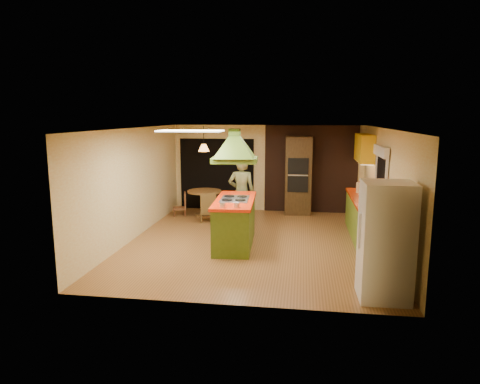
% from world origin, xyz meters
% --- Properties ---
extents(ground, '(6.50, 6.50, 0.00)m').
position_xyz_m(ground, '(0.00, 0.00, 0.00)').
color(ground, '#986332').
rests_on(ground, ground).
extents(room_walls, '(5.50, 6.50, 6.50)m').
position_xyz_m(room_walls, '(0.00, 0.00, 1.25)').
color(room_walls, beige).
rests_on(room_walls, ground).
extents(ceiling_plane, '(6.50, 6.50, 0.00)m').
position_xyz_m(ceiling_plane, '(0.00, 0.00, 2.50)').
color(ceiling_plane, silver).
rests_on(ceiling_plane, room_walls).
extents(brick_panel, '(2.64, 0.03, 2.50)m').
position_xyz_m(brick_panel, '(1.25, 3.23, 1.25)').
color(brick_panel, '#381E14').
rests_on(brick_panel, ground).
extents(nook_opening, '(2.20, 0.03, 2.10)m').
position_xyz_m(nook_opening, '(-1.50, 3.23, 1.05)').
color(nook_opening, black).
rests_on(nook_opening, ground).
extents(right_counter, '(0.62, 3.05, 0.92)m').
position_xyz_m(right_counter, '(2.45, 0.60, 0.46)').
color(right_counter, olive).
rests_on(right_counter, ground).
extents(upper_cabinets, '(0.34, 1.40, 0.70)m').
position_xyz_m(upper_cabinets, '(2.57, 2.20, 1.95)').
color(upper_cabinets, yellow).
rests_on(upper_cabinets, room_walls).
extents(window_right, '(0.12, 1.35, 1.06)m').
position_xyz_m(window_right, '(2.70, 0.40, 1.77)').
color(window_right, black).
rests_on(window_right, room_walls).
extents(fluor_panel, '(1.20, 0.60, 0.03)m').
position_xyz_m(fluor_panel, '(-1.10, -1.20, 2.48)').
color(fluor_panel, white).
rests_on(fluor_panel, ceiling_plane).
extents(kitchen_island, '(0.93, 2.07, 1.02)m').
position_xyz_m(kitchen_island, '(-0.40, -0.27, 0.51)').
color(kitchen_island, '#516E1B').
rests_on(kitchen_island, ground).
extents(range_hood, '(0.99, 0.74, 0.78)m').
position_xyz_m(range_hood, '(-0.40, -0.27, 2.25)').
color(range_hood, '#456318').
rests_on(range_hood, ceiling_plane).
extents(man, '(0.66, 0.45, 1.78)m').
position_xyz_m(man, '(-0.45, 1.10, 0.89)').
color(man, brown).
rests_on(man, ground).
extents(refrigerator, '(0.76, 0.72, 1.81)m').
position_xyz_m(refrigerator, '(2.28, -2.66, 0.90)').
color(refrigerator, white).
rests_on(refrigerator, ground).
extents(wall_oven, '(0.75, 0.63, 2.20)m').
position_xyz_m(wall_oven, '(0.90, 2.95, 1.10)').
color(wall_oven, '#4B3318').
rests_on(wall_oven, ground).
extents(dining_table, '(0.95, 0.95, 0.71)m').
position_xyz_m(dining_table, '(-1.67, 2.32, 0.50)').
color(dining_table, brown).
rests_on(dining_table, ground).
extents(chair_left, '(0.45, 0.45, 0.66)m').
position_xyz_m(chair_left, '(-2.37, 2.22, 0.33)').
color(chair_left, brown).
rests_on(chair_left, ground).
extents(chair_near, '(0.52, 0.52, 0.78)m').
position_xyz_m(chair_near, '(-1.42, 1.67, 0.39)').
color(chair_near, brown).
rests_on(chair_near, ground).
extents(pendant_lamp, '(0.39, 0.39, 0.20)m').
position_xyz_m(pendant_lamp, '(-1.67, 2.32, 1.90)').
color(pendant_lamp, '#FF9E3F').
rests_on(pendant_lamp, ceiling_plane).
extents(canister_large, '(0.21, 0.21, 0.25)m').
position_xyz_m(canister_large, '(2.40, 1.44, 1.04)').
color(canister_large, beige).
rests_on(canister_large, right_counter).
extents(canister_medium, '(0.17, 0.17, 0.19)m').
position_xyz_m(canister_medium, '(2.40, 1.45, 1.01)').
color(canister_medium, beige).
rests_on(canister_medium, right_counter).
extents(canister_small, '(0.14, 0.14, 0.15)m').
position_xyz_m(canister_small, '(2.40, 1.10, 1.00)').
color(canister_small, beige).
rests_on(canister_small, right_counter).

